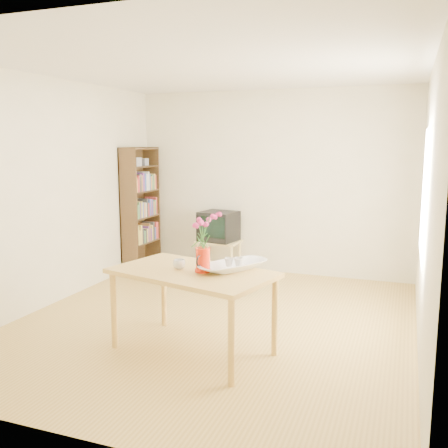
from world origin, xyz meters
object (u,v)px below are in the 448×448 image
at_px(bowl, 233,247).
at_px(television, 219,226).
at_px(table, 192,280).
at_px(pitcher, 203,261).
at_px(mug, 179,264).

relative_size(bowl, television, 0.80).
bearing_deg(table, pitcher, 15.50).
bearing_deg(pitcher, mug, 178.68).
bearing_deg(television, table, -64.17).
relative_size(pitcher, television, 0.39).
xyz_separation_m(pitcher, bowl, (0.23, 0.14, 0.11)).
bearing_deg(bowl, table, -156.80).
bearing_deg(pitcher, bowl, 33.58).
height_order(bowl, television, bowl).
height_order(pitcher, bowl, bowl).
xyz_separation_m(pitcher, mug, (-0.24, 0.01, -0.06)).
distance_m(mug, bowl, 0.51).
relative_size(table, pitcher, 7.13).
bearing_deg(mug, table, 163.53).
xyz_separation_m(mug, bowl, (0.47, 0.13, 0.17)).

